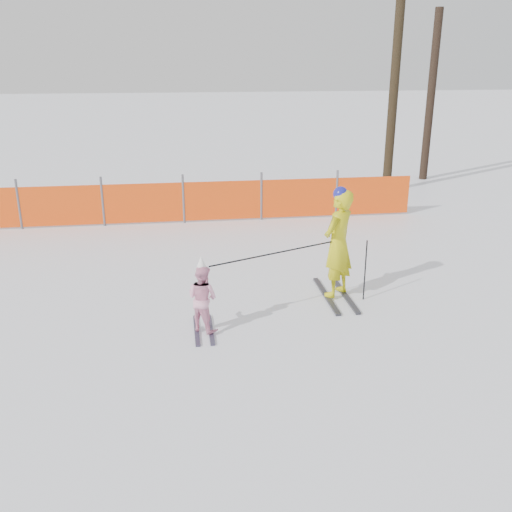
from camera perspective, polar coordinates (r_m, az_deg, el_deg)
The scene contains 6 objects.
ground at distance 9.16m, azimuth 0.44°, elevation -6.95°, with size 120.00×120.00×0.00m, color white.
adult at distance 9.96m, azimuth 8.21°, elevation 1.27°, with size 0.82×1.63×2.00m.
child at distance 8.78m, azimuth -5.37°, elevation -4.15°, with size 0.65×1.02×1.25m.
ski_poles at distance 9.45m, azimuth 4.88°, elevation -0.29°, with size 2.76×0.95×1.09m.
safety_fence at distance 14.78m, azimuth -15.40°, elevation 5.00°, with size 16.02×0.06×1.25m.
tree_trunks at distance 19.19m, azimuth 15.28°, elevation 15.87°, with size 2.19×1.88×6.68m.
Camera 1 is at (-1.21, -8.11, 4.08)m, focal length 40.00 mm.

